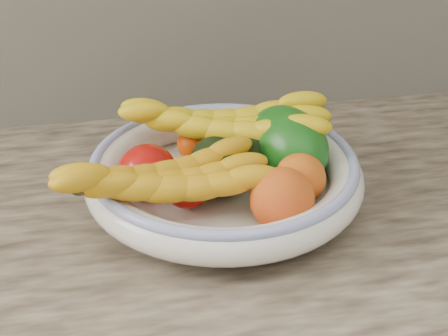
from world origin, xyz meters
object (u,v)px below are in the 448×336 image
Objects in this scene: fruit_bowl at (224,175)px; banana_bunch_back at (224,129)px; green_mango at (287,144)px; banana_bunch_front at (165,185)px.

banana_bunch_back is at bearing 79.15° from fruit_bowl.
fruit_bowl is 0.08m from banana_bunch_back.
green_mango is 0.21m from banana_bunch_front.
fruit_bowl is 1.21× the size of banana_bunch_back.
banana_bunch_front is (-0.10, -0.13, -0.01)m from banana_bunch_back.
green_mango reaches higher than fruit_bowl.
fruit_bowl is 0.10m from green_mango.
banana_bunch_back is 1.08× the size of banana_bunch_front.
banana_bunch_back is 0.17m from banana_bunch_front.
banana_bunch_front is at bearing -172.90° from green_mango.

